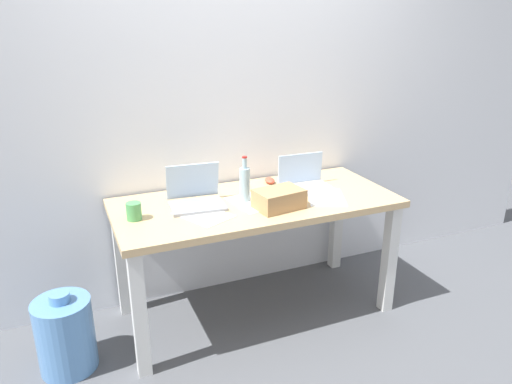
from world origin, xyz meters
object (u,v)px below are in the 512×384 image
water_cooler_jug (65,334)px  laptop_right (305,182)px  desk (256,216)px  coffee_mug (134,211)px  beer_bottle (245,183)px  cardboard_box (279,199)px  laptop_left (196,197)px  computer_mouse (270,180)px

water_cooler_jug → laptop_right: bearing=6.6°
desk → coffee_mug: 0.72m
coffee_mug → water_cooler_jug: size_ratio=0.21×
beer_bottle → cardboard_box: bearing=-52.5°
desk → laptop_left: size_ratio=5.14×
cardboard_box → water_cooler_jug: size_ratio=0.58×
laptop_right → laptop_left: bearing=-179.2°
laptop_left → water_cooler_jug: bearing=-168.3°
beer_bottle → water_cooler_jug: size_ratio=0.60×
laptop_right → beer_bottle: bearing=-172.4°
cardboard_box → water_cooler_jug: bearing=177.1°
laptop_right → desk: bearing=-169.2°
laptop_right → water_cooler_jug: 1.61m
beer_bottle → coffee_mug: bearing=-177.6°
computer_mouse → coffee_mug: coffee_mug is taller
laptop_right → computer_mouse: size_ratio=3.06×
desk → computer_mouse: size_ratio=16.50×
cardboard_box → computer_mouse: bearing=72.3°
laptop_left → beer_bottle: bearing=-9.3°
laptop_left → water_cooler_jug: (-0.78, -0.16, -0.60)m
desk → coffee_mug: size_ratio=17.37×
computer_mouse → water_cooler_jug: (-1.33, -0.35, -0.56)m
beer_bottle → water_cooler_jug: 1.25m
desk → computer_mouse: bearing=51.0°
water_cooler_jug → beer_bottle: bearing=6.2°
laptop_left → laptop_right: bearing=0.8°
laptop_right → water_cooler_jug: bearing=-173.4°
cardboard_box → coffee_mug: size_ratio=2.78×
desk → coffee_mug: coffee_mug is taller
laptop_left → laptop_right: laptop_left is taller
laptop_right → coffee_mug: (-1.07, -0.08, 0.00)m
desk → water_cooler_jug: 1.21m
laptop_left → beer_bottle: (0.28, -0.05, 0.06)m
water_cooler_jug → computer_mouse: bearing=14.9°
computer_mouse → coffee_mug: size_ratio=1.05×
laptop_right → cardboard_box: size_ratio=1.16×
desk → coffee_mug: bearing=-178.8°
beer_bottle → coffee_mug: 0.64m
laptop_left → coffee_mug: size_ratio=3.38×
desk → water_cooler_jug: desk is taller
laptop_left → laptop_right: size_ratio=1.05×
coffee_mug → beer_bottle: bearing=2.4°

